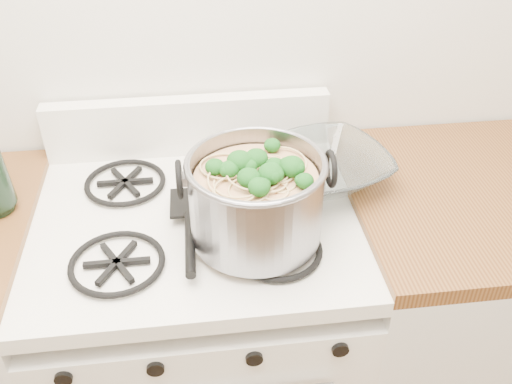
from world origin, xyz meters
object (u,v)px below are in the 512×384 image
at_px(spatula, 189,200).
at_px(glass_bowl, 325,174).
at_px(stock_pot, 256,199).
at_px(gas_range, 205,346).

distance_m(spatula, glass_bowl, 0.35).
bearing_deg(spatula, stock_pot, -40.84).
xyz_separation_m(gas_range, glass_bowl, (0.33, 0.09, 0.50)).
relative_size(spatula, glass_bowl, 2.55).
distance_m(gas_range, stock_pot, 0.60).
bearing_deg(gas_range, glass_bowl, 14.83).
bearing_deg(glass_bowl, stock_pot, -136.27).
height_order(gas_range, spatula, spatula).
xyz_separation_m(spatula, glass_bowl, (0.34, 0.06, 0.00)).
relative_size(gas_range, glass_bowl, 7.61).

